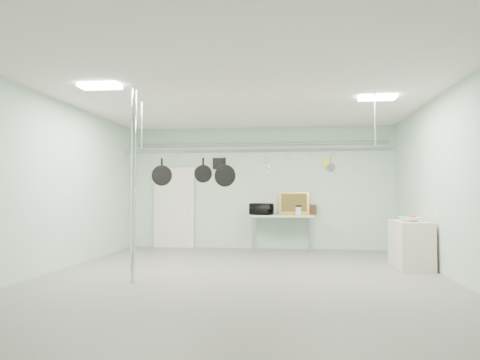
# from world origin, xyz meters

# --- Properties ---
(floor) EXTENTS (8.00, 8.00, 0.00)m
(floor) POSITION_xyz_m (0.00, 0.00, 0.00)
(floor) COLOR gray
(floor) RESTS_ON ground
(ceiling) EXTENTS (7.00, 8.00, 0.02)m
(ceiling) POSITION_xyz_m (0.00, 0.00, 3.19)
(ceiling) COLOR silver
(ceiling) RESTS_ON back_wall
(back_wall) EXTENTS (7.00, 0.02, 3.20)m
(back_wall) POSITION_xyz_m (0.00, 3.99, 1.60)
(back_wall) COLOR #ABCDBF
(back_wall) RESTS_ON floor
(right_wall) EXTENTS (0.02, 8.00, 3.20)m
(right_wall) POSITION_xyz_m (3.49, 0.00, 1.60)
(right_wall) COLOR #ABCDBF
(right_wall) RESTS_ON floor
(door) EXTENTS (1.10, 0.10, 2.20)m
(door) POSITION_xyz_m (-2.30, 3.94, 1.05)
(door) COLOR silver
(door) RESTS_ON floor
(wall_vent) EXTENTS (0.30, 0.04, 0.30)m
(wall_vent) POSITION_xyz_m (-1.10, 3.97, 2.25)
(wall_vent) COLOR black
(wall_vent) RESTS_ON back_wall
(conduit_pipe) EXTENTS (6.60, 0.07, 0.07)m
(conduit_pipe) POSITION_xyz_m (0.00, 3.90, 2.75)
(conduit_pipe) COLOR gray
(conduit_pipe) RESTS_ON back_wall
(chrome_pole) EXTENTS (0.08, 0.08, 3.20)m
(chrome_pole) POSITION_xyz_m (-1.70, -0.60, 1.60)
(chrome_pole) COLOR silver
(chrome_pole) RESTS_ON floor
(prep_table) EXTENTS (1.60, 0.70, 0.91)m
(prep_table) POSITION_xyz_m (0.60, 3.60, 0.83)
(prep_table) COLOR #A4C1AB
(prep_table) RESTS_ON floor
(side_cabinet) EXTENTS (0.60, 1.20, 0.90)m
(side_cabinet) POSITION_xyz_m (3.15, 1.40, 0.45)
(side_cabinet) COLOR beige
(side_cabinet) RESTS_ON floor
(pot_rack) EXTENTS (4.80, 0.06, 1.00)m
(pot_rack) POSITION_xyz_m (0.20, 0.30, 2.23)
(pot_rack) COLOR #B7B7BC
(pot_rack) RESTS_ON ceiling
(light_panel_left) EXTENTS (0.65, 0.30, 0.05)m
(light_panel_left) POSITION_xyz_m (-2.20, -0.80, 3.16)
(light_panel_left) COLOR white
(light_panel_left) RESTS_ON ceiling
(light_panel_right) EXTENTS (0.65, 0.30, 0.05)m
(light_panel_right) POSITION_xyz_m (2.40, 0.60, 3.16)
(light_panel_right) COLOR white
(light_panel_right) RESTS_ON ceiling
(microwave) EXTENTS (0.63, 0.53, 0.29)m
(microwave) POSITION_xyz_m (0.09, 3.52, 1.05)
(microwave) COLOR black
(microwave) RESTS_ON prep_table
(coffee_canister) EXTENTS (0.19, 0.19, 0.21)m
(coffee_canister) POSITION_xyz_m (1.02, 3.46, 1.01)
(coffee_canister) COLOR silver
(coffee_canister) RESTS_ON prep_table
(painting_large) EXTENTS (0.78, 0.15, 0.58)m
(painting_large) POSITION_xyz_m (0.91, 3.90, 1.20)
(painting_large) COLOR gold
(painting_large) RESTS_ON prep_table
(painting_small) EXTENTS (0.30, 0.10, 0.25)m
(painting_small) POSITION_xyz_m (1.34, 3.90, 1.03)
(painting_small) COLOR #372313
(painting_small) RESTS_ON prep_table
(fruit_bowl) EXTENTS (0.47, 0.47, 0.09)m
(fruit_bowl) POSITION_xyz_m (3.10, 1.21, 0.95)
(fruit_bowl) COLOR white
(fruit_bowl) RESTS_ON side_cabinet
(skillet_left) EXTENTS (0.38, 0.09, 0.50)m
(skillet_left) POSITION_xyz_m (-1.51, 0.30, 1.83)
(skillet_left) COLOR black
(skillet_left) RESTS_ON pot_rack
(skillet_mid) EXTENTS (0.32, 0.08, 0.43)m
(skillet_mid) POSITION_xyz_m (-0.73, 0.30, 1.87)
(skillet_mid) COLOR black
(skillet_mid) RESTS_ON pot_rack
(skillet_right) EXTENTS (0.40, 0.12, 0.53)m
(skillet_right) POSITION_xyz_m (-0.33, 0.30, 1.82)
(skillet_right) COLOR black
(skillet_right) RESTS_ON pot_rack
(whisk) EXTENTS (0.21, 0.21, 0.35)m
(whisk) POSITION_xyz_m (0.40, 0.30, 1.91)
(whisk) COLOR #A8A8AD
(whisk) RESTS_ON pot_rack
(grater) EXTENTS (0.09, 0.03, 0.21)m
(grater) POSITION_xyz_m (1.45, 0.30, 1.98)
(grater) COLOR yellow
(grater) RESTS_ON pot_rack
(saucepan) EXTENTS (0.18, 0.14, 0.29)m
(saucepan) POSITION_xyz_m (1.54, 0.30, 1.94)
(saucepan) COLOR #A2A1A6
(saucepan) RESTS_ON pot_rack
(fruit_cluster) EXTENTS (0.24, 0.24, 0.09)m
(fruit_cluster) POSITION_xyz_m (3.10, 1.21, 0.99)
(fruit_cluster) COLOR #B42210
(fruit_cluster) RESTS_ON fruit_bowl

